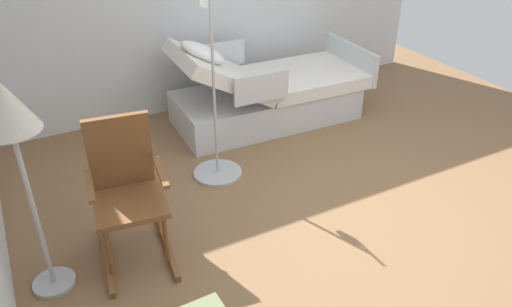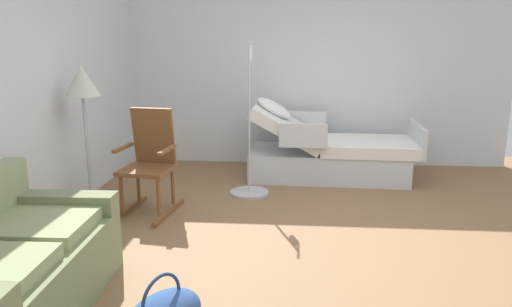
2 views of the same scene
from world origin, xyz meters
name	(u,v)px [view 1 (image 1 of 2)]	position (x,y,z in m)	size (l,w,h in m)	color
ground_plane	(358,216)	(0.00, 0.00, 0.00)	(6.47, 6.47, 0.00)	olive
hospital_bed	(266,94)	(1.87, -0.18, 0.31)	(1.07, 2.10, 1.05)	silver
rocking_chair	(127,192)	(0.47, 1.69, 0.50)	(0.82, 0.57, 1.05)	brown
floor_lamp	(9,122)	(0.37, 2.28, 1.23)	(0.34, 0.34, 1.48)	#B2B5BA
iv_pole	(216,150)	(1.11, 0.75, 0.25)	(0.44, 0.44, 1.69)	#B2B5BA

